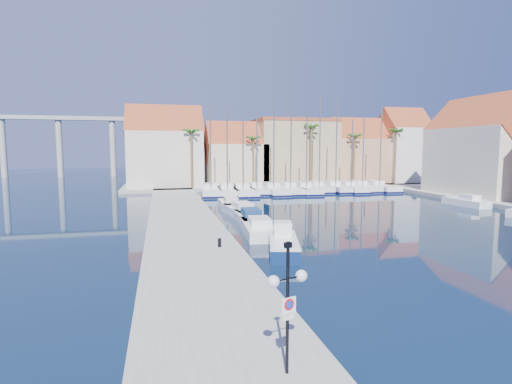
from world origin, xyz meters
TOP-DOWN VIEW (x-y plane):
  - ground at (0.00, 0.00)m, footprint 260.00×260.00m
  - quay_west at (-9.00, 13.50)m, footprint 6.00×77.00m
  - shore_north at (10.00, 48.00)m, footprint 54.00×16.00m
  - lamp_post at (-7.63, -11.74)m, footprint 1.21×0.61m
  - bollard at (-7.36, 2.83)m, footprint 0.22×0.22m
  - fishing_boat at (-3.32, 2.34)m, footprint 3.04×5.57m
  - motorboat_west_0 at (-3.49, 8.26)m, footprint 2.89×7.18m
  - motorboat_west_1 at (-3.13, 12.88)m, footprint 2.45×6.86m
  - motorboat_west_2 at (-3.05, 17.38)m, footprint 2.93×7.29m
  - motorboat_west_3 at (-3.36, 22.17)m, footprint 2.01×6.12m
  - motorboat_east_1 at (24.01, 17.73)m, footprint 2.19×5.82m
  - sailboat_0 at (-3.71, 36.43)m, footprint 3.58×10.55m
  - sailboat_1 at (-1.35, 36.23)m, footprint 3.22×10.03m
  - sailboat_2 at (0.88, 35.76)m, footprint 3.48×11.49m
  - sailboat_3 at (3.18, 36.68)m, footprint 2.63×9.03m
  - sailboat_4 at (5.53, 35.86)m, footprint 2.89×10.54m
  - sailboat_5 at (8.18, 35.85)m, footprint 2.67×9.90m
  - sailboat_6 at (10.60, 35.56)m, footprint 3.44×10.36m
  - sailboat_7 at (13.22, 36.81)m, footprint 2.39×8.52m
  - sailboat_8 at (15.85, 36.53)m, footprint 2.49×9.21m
  - sailboat_9 at (18.20, 35.88)m, footprint 3.13×9.74m
  - sailboat_10 at (20.43, 36.47)m, footprint 2.54×9.51m
  - sailboat_11 at (23.23, 36.11)m, footprint 2.89×10.24m
  - building_0 at (-10.00, 47.00)m, footprint 12.30×9.00m
  - building_1 at (2.00, 47.00)m, footprint 10.30×8.00m
  - building_2 at (13.00, 48.00)m, footprint 14.20×10.20m
  - building_3 at (25.00, 47.00)m, footprint 10.30×8.00m
  - building_4 at (34.00, 46.00)m, footprint 8.30×8.00m
  - building_6 at (32.00, 24.00)m, footprint 9.00×14.30m
  - palm_0 at (-6.00, 42.00)m, footprint 2.60×2.60m
  - palm_1 at (4.00, 42.00)m, footprint 2.60×2.60m
  - palm_2 at (14.00, 42.00)m, footprint 2.60×2.60m
  - palm_3 at (22.00, 42.00)m, footprint 2.60×2.60m
  - palm_4 at (30.00, 42.00)m, footprint 2.60×2.60m
  - viaduct at (-39.07, 82.00)m, footprint 48.00×2.20m

SIDE VIEW (x-z plane):
  - ground at x=0.00m, z-range 0.00..0.00m
  - quay_west at x=-9.00m, z-range 0.00..0.50m
  - shore_north at x=10.00m, z-range 0.00..0.50m
  - motorboat_west_3 at x=-3.36m, z-range -0.19..1.21m
  - motorboat_west_0 at x=-3.49m, z-range -0.19..1.21m
  - motorboat_west_1 at x=-3.13m, z-range -0.19..1.21m
  - motorboat_west_2 at x=-3.05m, z-range -0.19..1.21m
  - motorboat_east_1 at x=24.01m, z-range -0.19..1.21m
  - sailboat_2 at x=0.88m, z-range -5.09..6.20m
  - sailboat_6 at x=10.60m, z-range -5.25..6.40m
  - sailboat_9 at x=18.20m, z-range -5.05..6.20m
  - sailboat_10 at x=20.43m, z-range -5.15..6.31m
  - sailboat_5 at x=8.18m, z-range -5.43..6.59m
  - sailboat_0 at x=-3.71m, z-range -5.73..6.89m
  - sailboat_1 at x=-1.35m, z-range -5.53..6.69m
  - sailboat_11 at x=23.23m, z-range -6.17..7.36m
  - sailboat_3 at x=3.18m, z-range -5.71..6.92m
  - sailboat_4 at x=5.53m, z-range -6.83..8.05m
  - fishing_boat at x=-3.32m, z-range -0.31..1.54m
  - sailboat_8 at x=15.85m, z-range -6.44..7.69m
  - sailboat_7 at x=13.22m, z-range -6.81..8.13m
  - bollard at x=-7.36m, z-range 0.50..1.05m
  - lamp_post at x=-7.63m, z-range 1.08..4.76m
  - building_1 at x=2.00m, z-range -0.20..10.80m
  - building_3 at x=25.00m, z-range -0.14..11.86m
  - building_2 at x=13.00m, z-range 0.51..12.01m
  - building_6 at x=32.00m, z-range -0.23..13.27m
  - building_0 at x=-10.00m, z-range -0.23..13.27m
  - building_4 at x=34.00m, z-range -0.03..13.97m
  - palm_1 at x=4.00m, z-range 3.56..12.71m
  - palm_3 at x=22.00m, z-range 3.78..13.43m
  - palm_0 at x=-6.00m, z-range 4.00..14.15m
  - palm_4 at x=30.00m, z-range 4.22..14.87m
  - palm_2 at x=14.00m, z-range 4.44..15.59m
  - viaduct at x=-39.07m, z-range 3.02..17.47m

